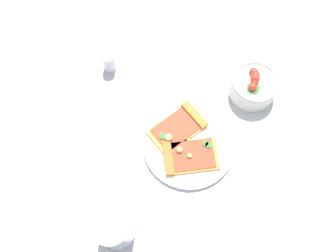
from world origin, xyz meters
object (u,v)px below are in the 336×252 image
object	(u,v)px
plate	(189,144)
pepper_shaker	(108,61)
salad_bowl	(254,86)
pizza_slice_far	(187,156)
soda_glass	(114,229)
pizza_slice_near	(180,126)

from	to	relation	value
plate	pepper_shaker	distance (m)	0.30
plate	salad_bowl	xyz separation A→B (m)	(-0.11, 0.19, 0.03)
pizza_slice_far	salad_bowl	size ratio (longest dim) A/B	1.15
salad_bowl	soda_glass	size ratio (longest dim) A/B	0.88
pizza_slice_near	pizza_slice_far	distance (m)	0.08
pizza_slice_near	salad_bowl	bearing A→B (deg)	108.62
pizza_slice_near	pepper_shaker	bearing A→B (deg)	-144.46
plate	soda_glass	bearing A→B (deg)	-48.85
plate	pizza_slice_far	size ratio (longest dim) A/B	1.68
plate	soda_glass	size ratio (longest dim) A/B	1.70
salad_bowl	pizza_slice_far	bearing A→B (deg)	-54.07
plate	pizza_slice_near	size ratio (longest dim) A/B	1.47
pepper_shaker	soda_glass	bearing A→B (deg)	-5.00
salad_bowl	plate	bearing A→B (deg)	-59.00
pizza_slice_far	salad_bowl	xyz separation A→B (m)	(-0.15, 0.20, 0.01)
pizza_slice_near	pizza_slice_far	bearing A→B (deg)	1.70
pizza_slice_far	soda_glass	distance (m)	0.24
pizza_slice_near	salad_bowl	distance (m)	0.22
pizza_slice_near	salad_bowl	world-z (taller)	salad_bowl
pizza_slice_near	pepper_shaker	world-z (taller)	pepper_shaker
salad_bowl	pepper_shaker	xyz separation A→B (m)	(-0.14, -0.35, 0.00)
pizza_slice_near	salad_bowl	size ratio (longest dim) A/B	1.32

